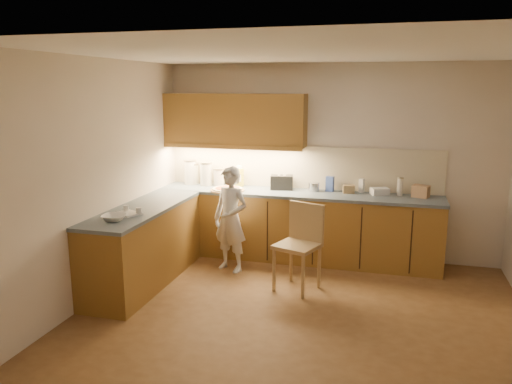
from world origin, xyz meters
TOP-DOWN VIEW (x-y plane):
  - room at (0.00, 0.00)m, footprint 4.54×4.50m
  - l_counter at (-0.92, 1.25)m, footprint 3.77×2.62m
  - backsplash at (-0.38, 1.99)m, footprint 3.75×0.02m
  - upper_cabinets at (-1.27, 1.82)m, footprint 1.95×0.36m
  - pizza_on_board at (-1.29, 1.53)m, footprint 0.46×0.46m
  - child at (-1.09, 1.05)m, footprint 0.56×0.46m
  - wooden_chair at (-0.14, 0.72)m, footprint 0.57×0.57m
  - mixing_bowl at (-1.95, -0.22)m, footprint 0.28×0.28m
  - canister_a at (-1.96, 1.85)m, footprint 0.18×0.18m
  - canister_b at (-1.93, 1.89)m, footprint 0.17×0.17m
  - canister_c at (-1.70, 1.82)m, footprint 0.18×0.18m
  - canister_d at (-1.53, 1.85)m, footprint 0.15×0.15m
  - oil_jug at (-1.23, 1.88)m, footprint 0.12×0.10m
  - toaster at (-0.61, 1.83)m, footprint 0.33×0.23m
  - steel_pot at (-0.17, 1.83)m, footprint 0.15×0.15m
  - blue_box at (0.04, 1.87)m, footprint 0.11×0.09m
  - card_box_a at (0.29, 1.82)m, footprint 0.16×0.13m
  - white_bottle at (0.45, 1.91)m, footprint 0.08×0.08m
  - flat_pack at (0.69, 1.83)m, footprint 0.26×0.23m
  - tall_jar at (0.94, 1.83)m, footprint 0.08×0.08m
  - card_box_b at (1.19, 1.81)m, footprint 0.24×0.21m
  - dough_cloth at (-1.94, 0.05)m, footprint 0.33×0.30m
  - spice_jar_a at (-2.01, 0.14)m, footprint 0.06×0.06m
  - spice_jar_b at (-1.81, 0.06)m, footprint 0.07×0.07m

SIDE VIEW (x-z plane):
  - l_counter at x=-0.92m, z-range 0.00..0.92m
  - wooden_chair at x=-0.14m, z-range 0.08..1.07m
  - child at x=-1.09m, z-range 0.00..1.33m
  - dough_cloth at x=-1.94m, z-range 0.92..0.94m
  - pizza_on_board at x=-1.29m, z-range 0.85..1.03m
  - mixing_bowl at x=-1.95m, z-range 0.92..0.98m
  - spice_jar_a at x=-2.01m, z-range 0.92..1.00m
  - spice_jar_b at x=-1.81m, z-range 0.92..1.00m
  - flat_pack at x=0.69m, z-range 0.92..1.01m
  - card_box_a at x=0.29m, z-range 0.92..1.02m
  - steel_pot at x=-0.17m, z-range 0.92..1.04m
  - card_box_b at x=1.19m, z-range 0.92..1.07m
  - white_bottle at x=0.45m, z-range 0.92..1.10m
  - toaster at x=-0.61m, z-range 0.92..1.12m
  - blue_box at x=0.04m, z-range 0.92..1.12m
  - tall_jar at x=0.94m, z-range 0.92..1.16m
  - canister_d at x=-1.53m, z-range 0.92..1.17m
  - oil_jug at x=-1.23m, z-range 0.91..1.20m
  - canister_b at x=-1.93m, z-range 0.92..1.22m
  - canister_c at x=-1.70m, z-range 0.92..1.26m
  - canister_a at x=-1.96m, z-range 0.92..1.28m
  - backsplash at x=-0.38m, z-range 0.92..1.50m
  - room at x=0.00m, z-range 0.37..2.99m
  - upper_cabinets at x=-1.27m, z-range 1.48..2.21m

